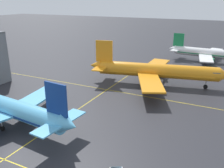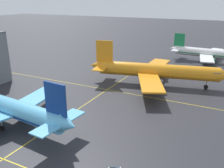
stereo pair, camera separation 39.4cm
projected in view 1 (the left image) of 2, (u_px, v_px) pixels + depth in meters
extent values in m
plane|color=#28282D|center=(14.00, 153.00, 41.58)|extent=(600.00, 600.00, 0.00)
cylinder|color=#5BB7E5|center=(5.00, 106.00, 50.20)|extent=(31.10, 6.26, 3.67)
cone|color=#5BB7E5|center=(69.00, 125.00, 41.74)|extent=(3.37, 3.73, 3.49)
cube|color=navy|center=(56.00, 99.00, 41.61)|extent=(4.65, 0.74, 5.79)
cube|color=#5BB7E5|center=(71.00, 116.00, 45.08)|extent=(3.50, 5.26, 0.23)
cube|color=#5BB7E5|center=(48.00, 129.00, 40.40)|extent=(3.50, 5.26, 0.23)
cube|color=#5BB7E5|center=(39.00, 96.00, 56.55)|extent=(6.79, 15.00, 0.39)
cylinder|color=#5BB7E5|center=(25.00, 105.00, 54.95)|extent=(3.44, 2.30, 2.03)
cube|color=navy|center=(5.00, 108.00, 50.35)|extent=(28.64, 6.09, 0.35)
cylinder|color=#99999E|center=(23.00, 114.00, 52.06)|extent=(0.27, 0.27, 1.59)
cylinder|color=black|center=(23.00, 118.00, 52.41)|extent=(1.10, 0.52, 1.06)
cylinder|color=#99999E|center=(2.00, 124.00, 48.00)|extent=(0.27, 0.27, 1.59)
cylinder|color=black|center=(2.00, 128.00, 48.35)|extent=(1.10, 0.52, 1.06)
cylinder|color=orange|center=(157.00, 71.00, 72.96)|extent=(34.52, 11.51, 4.09)
cone|color=orange|center=(96.00, 65.00, 77.10)|extent=(4.21, 4.55, 3.89)
cube|color=orange|center=(104.00, 51.00, 74.95)|extent=(5.13, 1.51, 6.46)
cube|color=orange|center=(100.00, 68.00, 73.63)|extent=(4.58, 6.22, 0.26)
cube|color=orange|center=(105.00, 63.00, 79.56)|extent=(4.58, 6.22, 0.26)
cube|color=orange|center=(150.00, 82.00, 65.02)|extent=(11.82, 17.02, 0.43)
cube|color=orange|center=(156.00, 65.00, 81.82)|extent=(5.77, 16.21, 0.43)
cylinder|color=#333338|center=(156.00, 83.00, 68.45)|extent=(4.07, 3.01, 2.26)
cylinder|color=#333338|center=(159.00, 72.00, 78.72)|extent=(4.07, 3.01, 2.26)
cube|color=#385166|center=(216.00, 72.00, 69.12)|extent=(2.71, 4.10, 0.75)
cube|color=orange|center=(157.00, 72.00, 73.13)|extent=(31.84, 10.95, 0.39)
cylinder|color=#99999E|center=(206.00, 83.00, 70.67)|extent=(0.30, 0.30, 1.78)
cylinder|color=black|center=(205.00, 87.00, 71.05)|extent=(1.26, 0.73, 1.18)
cylinder|color=#99999E|center=(148.00, 81.00, 71.74)|extent=(0.30, 0.30, 1.78)
cylinder|color=black|center=(148.00, 85.00, 72.13)|extent=(1.26, 0.73, 1.18)
cylinder|color=#99999E|center=(150.00, 76.00, 76.88)|extent=(0.30, 0.30, 1.78)
cylinder|color=black|center=(150.00, 80.00, 77.27)|extent=(1.26, 0.73, 1.18)
cylinder|color=white|center=(212.00, 53.00, 99.32)|extent=(29.44, 4.90, 3.48)
cone|color=white|center=(172.00, 49.00, 106.63)|extent=(3.09, 3.44, 3.31)
cube|color=#197F47|center=(179.00, 40.00, 104.25)|extent=(4.41, 0.54, 5.49)
cube|color=white|center=(175.00, 50.00, 103.48)|extent=(3.16, 4.90, 0.22)
cube|color=white|center=(178.00, 48.00, 108.01)|extent=(3.16, 4.90, 0.22)
cube|color=white|center=(206.00, 58.00, 93.50)|extent=(6.90, 14.32, 0.37)
cube|color=white|center=(212.00, 51.00, 106.34)|extent=(8.11, 14.50, 0.37)
cylinder|color=#2D9956|center=(210.00, 60.00, 95.88)|extent=(3.20, 2.07, 1.92)
cylinder|color=#2D9956|center=(213.00, 55.00, 103.74)|extent=(3.20, 2.07, 1.92)
cube|color=#197F47|center=(212.00, 54.00, 99.46)|extent=(27.10, 4.82, 0.33)
cylinder|color=#99999E|center=(205.00, 59.00, 98.94)|extent=(0.26, 0.26, 1.51)
cylinder|color=black|center=(205.00, 62.00, 99.27)|extent=(1.03, 0.46, 1.01)
cylinder|color=#99999E|center=(207.00, 57.00, 102.87)|extent=(0.26, 0.26, 1.51)
cylinder|color=black|center=(207.00, 59.00, 103.19)|extent=(1.03, 0.46, 1.01)
cube|color=yellow|center=(4.00, 159.00, 39.88)|extent=(155.42, 0.20, 0.01)
cube|color=yellow|center=(107.00, 90.00, 70.37)|extent=(155.42, 0.20, 0.01)
cube|color=yellow|center=(70.00, 115.00, 55.13)|extent=(0.20, 79.27, 0.01)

